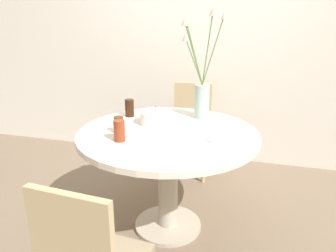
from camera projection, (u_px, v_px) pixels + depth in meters
ground_plane at (168, 226)px, 2.50m from camera, size 16.00×16.00×0.00m
wall_back at (204, 39)px, 3.37m from camera, size 8.00×0.05×2.60m
dining_table at (168, 151)px, 2.30m from camera, size 1.25×1.25×0.77m
chair_near_front at (191, 124)px, 3.27m from camera, size 0.42×0.42×0.90m
birthday_cake at (156, 117)px, 2.40m from camera, size 0.24×0.24×0.14m
flower_vase at (202, 89)px, 2.49m from camera, size 0.32×0.23×0.82m
side_plate at (222, 139)px, 2.10m from camera, size 0.20×0.20×0.01m
drink_glass_0 at (119, 131)px, 2.06m from camera, size 0.07×0.07×0.14m
drink_glass_1 at (130, 108)px, 2.57m from camera, size 0.07×0.07×0.14m
drink_glass_2 at (119, 125)px, 2.21m from camera, size 0.06×0.06×0.11m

